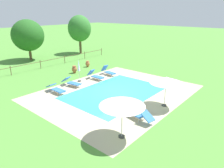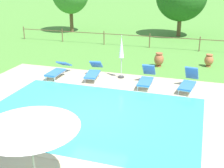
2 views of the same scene
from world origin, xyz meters
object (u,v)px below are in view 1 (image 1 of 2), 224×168
sun_lounger_north_far (96,76)px  tree_west_mid (28,35)px  sun_lounger_north_near_steps (72,82)px  terracotta_urn_near_fence (88,64)px  tree_far_west (80,29)px  patio_umbrella_open_by_bench (166,80)px  sun_lounger_south_mid (108,71)px  sun_lounger_north_mid (139,114)px  patio_umbrella_closed_row_west (79,67)px  terracotta_urn_by_tree (74,69)px  patio_umbrella_open_foreground (122,102)px  sun_lounger_north_end (56,89)px

sun_lounger_north_far → tree_west_mid: bearing=88.8°
sun_lounger_north_near_steps → terracotta_urn_near_fence: size_ratio=2.79×
sun_lounger_north_near_steps → tree_far_west: bearing=45.7°
patio_umbrella_open_by_bench → sun_lounger_south_mid: bearing=69.1°
tree_west_mid → terracotta_urn_near_fence: bearing=-73.7°
sun_lounger_north_mid → terracotta_urn_near_fence: bearing=60.3°
sun_lounger_north_near_steps → sun_lounger_north_mid: size_ratio=0.97×
tree_west_mid → patio_umbrella_closed_row_west: bearing=-98.1°
terracotta_urn_near_fence → tree_far_west: 9.81m
terracotta_urn_near_fence → terracotta_urn_by_tree: terracotta_urn_by_tree is taller
sun_lounger_north_near_steps → patio_umbrella_open_by_bench: (1.69, -8.44, 1.62)m
sun_lounger_north_near_steps → patio_umbrella_closed_row_west: bearing=20.6°
patio_umbrella_open_by_bench → patio_umbrella_closed_row_west: patio_umbrella_closed_row_west is taller
sun_lounger_north_near_steps → sun_lounger_south_mid: 4.83m
sun_lounger_south_mid → tree_far_west: size_ratio=0.32×
sun_lounger_north_near_steps → terracotta_urn_near_fence: 6.96m
patio_umbrella_open_by_bench → terracotta_urn_near_fence: (4.02, 12.42, -1.59)m
patio_umbrella_open_foreground → patio_umbrella_closed_row_west: bearing=61.9°
tree_far_west → tree_west_mid: tree_far_west is taller
sun_lounger_north_mid → terracotta_urn_by_tree: terracotta_urn_by_tree is taller
sun_lounger_north_end → sun_lounger_north_mid: bearing=-84.8°
sun_lounger_north_mid → tree_west_mid: tree_west_mid is taller
sun_lounger_north_far → tree_far_west: bearing=54.7°
sun_lounger_north_near_steps → sun_lounger_north_mid: sun_lounger_north_near_steps is taller
sun_lounger_north_mid → sun_lounger_south_mid: (6.02, 7.89, 0.04)m
sun_lounger_north_end → patio_umbrella_closed_row_west: bearing=13.6°
sun_lounger_north_far → patio_umbrella_open_foreground: patio_umbrella_open_foreground is taller
patio_umbrella_closed_row_west → tree_west_mid: (1.76, 12.33, 1.94)m
patio_umbrella_closed_row_west → terracotta_urn_by_tree: 3.21m
sun_lounger_north_mid → tree_far_west: (12.29, 19.50, 3.57)m
sun_lounger_south_mid → sun_lounger_north_near_steps: bearing=177.2°
sun_lounger_north_far → tree_far_west: size_ratio=0.32×
tree_far_west → terracotta_urn_near_fence: bearing=-126.0°
patio_umbrella_closed_row_west → sun_lounger_south_mid: bearing=-12.1°
sun_lounger_north_near_steps → terracotta_urn_near_fence: (5.71, 3.97, 0.03)m
sun_lounger_north_far → tree_far_west: tree_far_west is taller
sun_lounger_north_end → patio_umbrella_open_by_bench: size_ratio=0.88×
sun_lounger_south_mid → tree_far_west: (6.27, 11.61, 3.53)m
patio_umbrella_closed_row_west → tree_west_mid: tree_west_mid is taller
sun_lounger_north_far → terracotta_urn_by_tree: bearing=88.8°
patio_umbrella_open_by_bench → tree_far_west: size_ratio=0.39×
sun_lounger_north_end → patio_umbrella_closed_row_west: patio_umbrella_closed_row_west is taller
sun_lounger_north_mid → patio_umbrella_open_foreground: 2.89m
sun_lounger_south_mid → terracotta_urn_near_fence: (0.89, 4.21, 0.00)m
sun_lounger_north_end → tree_far_west: size_ratio=0.35×
tree_far_west → terracotta_urn_by_tree: bearing=-134.8°
terracotta_urn_by_tree → patio_umbrella_open_by_bench: bearing=-96.0°
sun_lounger_north_near_steps → terracotta_urn_by_tree: (2.91, 3.12, 0.07)m
terracotta_urn_by_tree → patio_umbrella_open_foreground: bearing=-118.7°
patio_umbrella_open_by_bench → terracotta_urn_by_tree: bearing=84.0°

